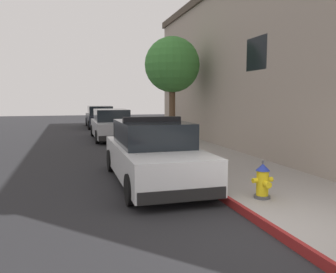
{
  "coord_description": "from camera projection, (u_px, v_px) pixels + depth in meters",
  "views": [
    {
      "loc": [
        -3.08,
        -4.43,
        2.15
      ],
      "look_at": [
        -0.24,
        5.5,
        1.0
      ],
      "focal_mm": 37.03,
      "sensor_mm": 36.0,
      "label": 1
    }
  ],
  "objects": [
    {
      "name": "parked_car_silver_ahead",
      "position": [
        112.0,
        125.0,
        18.15
      ],
      "size": [
        1.94,
        4.84,
        1.56
      ],
      "color": "#B2B5BA",
      "rests_on": "ground"
    },
    {
      "name": "storefront_building",
      "position": [
        331.0,
        60.0,
        12.35
      ],
      "size": [
        6.23,
        23.28,
        6.95
      ],
      "color": "gray",
      "rests_on": "ground"
    },
    {
      "name": "ground_plane",
      "position": [
        33.0,
        155.0,
        13.65
      ],
      "size": [
        29.93,
        60.0,
        0.2
      ],
      "primitive_type": "cube",
      "color": "#232326"
    },
    {
      "name": "sidewalk_pavement",
      "position": [
        178.0,
        145.0,
        15.27
      ],
      "size": [
        2.97,
        60.0,
        0.16
      ],
      "primitive_type": "cube",
      "color": "gray",
      "rests_on": "ground"
    },
    {
      "name": "police_cruiser",
      "position": [
        153.0,
        154.0,
        8.81
      ],
      "size": [
        1.94,
        4.84,
        1.68
      ],
      "color": "white",
      "rests_on": "ground"
    },
    {
      "name": "curb_painted_edge",
      "position": [
        144.0,
        146.0,
        14.85
      ],
      "size": [
        0.08,
        60.0,
        0.16
      ],
      "primitive_type": "cube",
      "color": "maroon",
      "rests_on": "ground"
    },
    {
      "name": "fire_hydrant",
      "position": [
        263.0,
        181.0,
        6.88
      ],
      "size": [
        0.44,
        0.4,
        0.76
      ],
      "color": "#4C4C51",
      "rests_on": "sidewalk_pavement"
    },
    {
      "name": "parked_car_dark_far",
      "position": [
        100.0,
        117.0,
        25.43
      ],
      "size": [
        1.94,
        4.84,
        1.56
      ],
      "color": "black",
      "rests_on": "ground"
    },
    {
      "name": "street_tree",
      "position": [
        172.0,
        65.0,
        15.41
      ],
      "size": [
        2.46,
        2.46,
        4.7
      ],
      "color": "brown",
      "rests_on": "sidewalk_pavement"
    }
  ]
}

